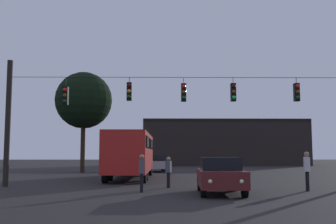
{
  "coord_description": "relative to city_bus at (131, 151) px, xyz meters",
  "views": [
    {
      "loc": [
        -0.97,
        -7.6,
        1.68
      ],
      "look_at": [
        -0.7,
        15.08,
        4.02
      ],
      "focal_mm": 43.27,
      "sensor_mm": 36.0,
      "label": 1
    }
  ],
  "objects": [
    {
      "name": "tree_left_silhouette",
      "position": [
        -4.99,
        8.6,
        4.58
      ],
      "size": [
        5.09,
        5.09,
        9.01
      ],
      "color": "#2D2116",
      "rests_on": "ground"
    },
    {
      "name": "pedestrian_crossing_right",
      "position": [
        8.68,
        -9.22,
        -0.86
      ],
      "size": [
        0.3,
        0.4,
        1.76
      ],
      "color": "black",
      "rests_on": "ground"
    },
    {
      "name": "ground_plane",
      "position": [
        3.14,
        4.5,
        -1.87
      ],
      "size": [
        168.0,
        168.0,
        0.0
      ],
      "primitive_type": "plane",
      "color": "black",
      "rests_on": "ground"
    },
    {
      "name": "car_near_right",
      "position": [
        4.57,
        -10.4,
        -1.07
      ],
      "size": [
        1.99,
        4.4,
        1.52
      ],
      "color": "#511919",
      "rests_on": "ground"
    },
    {
      "name": "city_bus",
      "position": [
        0.0,
        0.0,
        0.0
      ],
      "size": [
        2.66,
        11.03,
        3.0
      ],
      "color": "#B21E19",
      "rests_on": "ground"
    },
    {
      "name": "pedestrian_crossing_left",
      "position": [
        1.23,
        -9.69,
        -0.94
      ],
      "size": [
        0.26,
        0.37,
        1.65
      ],
      "color": "black",
      "rests_on": "ground"
    },
    {
      "name": "car_far_left",
      "position": [
        1.45,
        10.57,
        -1.07
      ],
      "size": [
        2.24,
        4.47,
        1.52
      ],
      "color": "#99999E",
      "rests_on": "ground"
    },
    {
      "name": "pedestrian_crossing_center",
      "position": [
        2.43,
        -7.42,
        -1.02
      ],
      "size": [
        0.32,
        0.41,
        1.52
      ],
      "color": "black",
      "rests_on": "ground"
    },
    {
      "name": "overhead_signal_span",
      "position": [
        3.14,
        -6.55,
        1.96
      ],
      "size": [
        18.4,
        0.44,
        6.58
      ],
      "color": "black",
      "rests_on": "ground"
    },
    {
      "name": "corner_building",
      "position": [
        10.98,
        32.42,
        1.37
      ],
      "size": [
        23.11,
        9.9,
        6.47
      ],
      "color": "black",
      "rests_on": "ground"
    }
  ]
}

